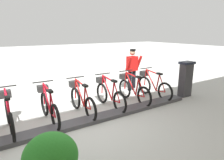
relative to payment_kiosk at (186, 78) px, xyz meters
The scene contains 10 objects.
ground_plane 4.18m from the payment_kiosk, 90.74° to the left, with size 60.00×60.00×0.00m, color beige.
dock_rail_base 4.17m from the payment_kiosk, 90.74° to the left, with size 0.44×7.34×0.10m, color #47474C.
payment_kiosk is the anchor object (origin of this frame).
bike_docked_0 1.22m from the payment_kiosk, 61.52° to the left, with size 1.72×0.54×1.02m.
bike_docked_1 2.08m from the payment_kiosk, 73.95° to the left, with size 1.72×0.54×1.02m.
bike_docked_2 2.99m from the payment_kiosk, 78.93° to the left, with size 1.72×0.54×1.02m.
bike_docked_3 3.90m from the payment_kiosk, 81.56° to the left, with size 1.72×0.54×1.02m.
bike_docked_4 4.83m from the payment_kiosk, 83.19° to the left, with size 1.72×0.54×1.02m.
bike_docked_5 5.76m from the payment_kiosk, 84.29° to the left, with size 1.72×0.54×1.02m.
worker_near_rack 2.01m from the payment_kiosk, 37.07° to the left, with size 0.46×0.62×1.66m.
Camera 1 is at (-4.36, 1.88, 2.33)m, focal length 31.66 mm.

